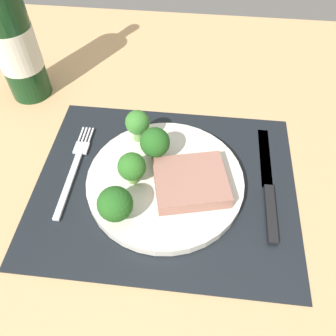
# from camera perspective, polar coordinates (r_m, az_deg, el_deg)

# --- Properties ---
(ground_plane) EXTENTS (1.40, 1.10, 0.03)m
(ground_plane) POSITION_cam_1_polar(r_m,az_deg,el_deg) (0.57, -0.45, -3.72)
(ground_plane) COLOR tan
(placemat) EXTENTS (0.41, 0.34, 0.00)m
(placemat) POSITION_cam_1_polar(r_m,az_deg,el_deg) (0.55, -0.46, -2.75)
(placemat) COLOR black
(placemat) RESTS_ON ground_plane
(plate) EXTENTS (0.25, 0.25, 0.02)m
(plate) POSITION_cam_1_polar(r_m,az_deg,el_deg) (0.55, -0.46, -2.17)
(plate) COLOR silver
(plate) RESTS_ON placemat
(steak) EXTENTS (0.13, 0.12, 0.02)m
(steak) POSITION_cam_1_polar(r_m,az_deg,el_deg) (0.52, 3.76, -2.32)
(steak) COLOR #9E6B5B
(steak) RESTS_ON plate
(broccoli_front_edge) EXTENTS (0.05, 0.05, 0.06)m
(broccoli_front_edge) POSITION_cam_1_polar(r_m,az_deg,el_deg) (0.54, -2.17, 4.19)
(broccoli_front_edge) COLOR #6B994C
(broccoli_front_edge) RESTS_ON plate
(broccoli_back_left) EXTENTS (0.05, 0.05, 0.06)m
(broccoli_back_left) POSITION_cam_1_polar(r_m,az_deg,el_deg) (0.48, -8.73, -5.96)
(broccoli_back_left) COLOR #5B8942
(broccoli_back_left) RESTS_ON plate
(broccoli_near_fork) EXTENTS (0.04, 0.04, 0.06)m
(broccoli_near_fork) POSITION_cam_1_polar(r_m,az_deg,el_deg) (0.51, -6.00, 0.14)
(broccoli_near_fork) COLOR #6B994C
(broccoli_near_fork) RESTS_ON plate
(broccoli_near_steak) EXTENTS (0.04, 0.04, 0.06)m
(broccoli_near_steak) POSITION_cam_1_polar(r_m,az_deg,el_deg) (0.57, -5.07, 7.36)
(broccoli_near_steak) COLOR #6B994C
(broccoli_near_steak) RESTS_ON plate
(fork) EXTENTS (0.02, 0.19, 0.01)m
(fork) POSITION_cam_1_polar(r_m,az_deg,el_deg) (0.59, -15.23, 0.03)
(fork) COLOR silver
(fork) RESTS_ON placemat
(knife) EXTENTS (0.02, 0.23, 0.01)m
(knife) POSITION_cam_1_polar(r_m,az_deg,el_deg) (0.56, 16.28, -3.41)
(knife) COLOR black
(knife) RESTS_ON placemat
(wine_bottle) EXTENTS (0.08, 0.08, 0.31)m
(wine_bottle) POSITION_cam_1_polar(r_m,az_deg,el_deg) (0.70, -24.22, 18.64)
(wine_bottle) COLOR #143819
(wine_bottle) RESTS_ON ground_plane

